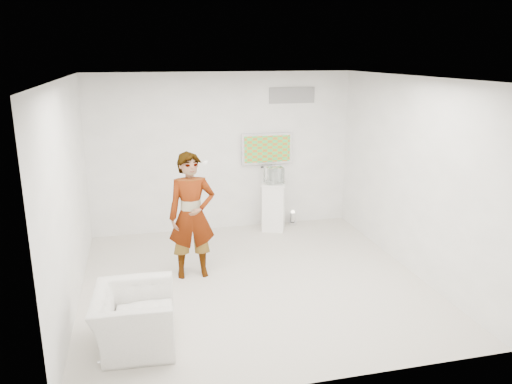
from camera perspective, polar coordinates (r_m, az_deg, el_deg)
room at (r=7.13m, az=-0.34°, el=0.80°), size 5.01×5.01×3.00m
tv at (r=9.64m, az=1.25°, el=4.98°), size 1.00×0.08×0.60m
logo_decal at (r=9.68m, az=4.14°, el=10.97°), size 0.90×0.02×0.30m
person at (r=7.55m, az=-7.35°, el=-2.71°), size 0.70×0.46×1.93m
armchair at (r=6.15m, az=-13.73°, el=-13.86°), size 0.97×1.10×0.68m
pedestal at (r=9.64m, az=2.02°, el=-1.65°), size 0.59×0.59×0.94m
floor_uplight at (r=10.04m, az=4.22°, el=-2.95°), size 0.21×0.21×0.28m
vitrine at (r=9.47m, az=2.06°, el=1.96°), size 0.33×0.33×0.31m
console at (r=9.48m, az=2.05°, el=1.73°), size 0.14×0.17×0.24m
wii_remote at (r=7.52m, az=-5.79°, el=3.37°), size 0.08×0.13×0.03m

